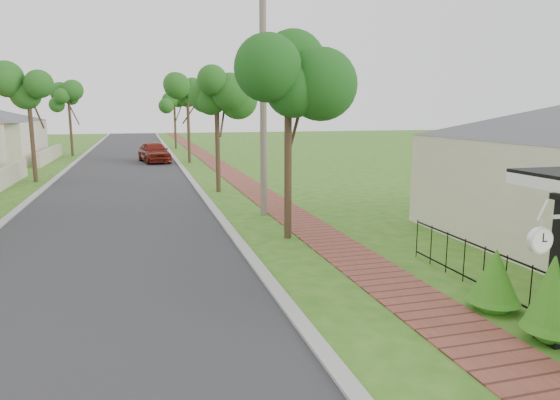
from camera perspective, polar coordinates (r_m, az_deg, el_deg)
name	(u,v)px	position (r m, az deg, el deg)	size (l,w,h in m)	color
ground	(278,349)	(8.45, -0.25, -16.68)	(160.00, 160.00, 0.00)	#306518
road	(122,184)	(27.54, -17.61, 1.78)	(7.00, 120.00, 0.02)	#28282B
kerb_right	(192,181)	(27.65, -10.03, 2.13)	(0.30, 120.00, 0.10)	#9E9E99
kerb_left	(47,187)	(27.92, -25.11, 1.39)	(0.30, 120.00, 0.10)	#9E9E99
sidewalk	(239,179)	(28.02, -4.74, 2.36)	(1.50, 120.00, 0.03)	brown
picket_fence	(531,289)	(10.54, 26.73, -9.09)	(0.03, 8.02, 1.00)	black
street_trees	(123,99)	(34.12, -17.47, 10.97)	(10.70, 37.65, 5.89)	#382619
parked_car_red	(154,152)	(38.13, -14.19, 5.33)	(1.82, 4.52, 1.54)	maroon
parked_car_white	(154,152)	(39.09, -14.22, 5.29)	(1.41, 4.05, 1.33)	silver
near_tree	(288,80)	(14.73, 0.94, 13.57)	(2.29, 2.29, 5.87)	#382619
utility_pole	(263,92)	(18.06, -1.94, 12.28)	(1.20, 0.24, 8.82)	#736659
station_clock	(542,238)	(8.38, 27.78, -3.89)	(1.05, 0.13, 0.57)	white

